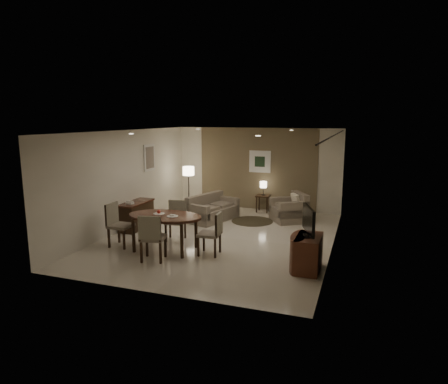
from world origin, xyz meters
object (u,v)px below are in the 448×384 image
at_px(chair_near, 153,237).
at_px(chair_far, 175,221).
at_px(tv_cabinet, 308,253).
at_px(floor_lamp, 189,189).
at_px(console_desk, 137,215).
at_px(chair_left, 121,225).
at_px(side_table, 263,203).
at_px(armchair, 289,207).
at_px(dining_table, 165,233).
at_px(sofa, 213,208).
at_px(chair_right, 209,234).

relative_size(chair_near, chair_far, 1.05).
bearing_deg(tv_cabinet, floor_lamp, 138.15).
xyz_separation_m(console_desk, chair_left, (0.48, -1.45, 0.14)).
height_order(chair_left, side_table, chair_left).
relative_size(chair_near, armchair, 1.09).
bearing_deg(dining_table, chair_near, -83.71).
bearing_deg(tv_cabinet, console_desk, 162.95).
distance_m(chair_far, armchair, 3.64).
height_order(chair_left, sofa, chair_left).
xyz_separation_m(chair_far, armchair, (2.32, 2.80, -0.07)).
distance_m(chair_left, side_table, 5.14).
bearing_deg(armchair, tv_cabinet, -16.80).
height_order(chair_near, sofa, chair_near).
bearing_deg(dining_table, armchair, 58.08).
distance_m(sofa, armchair, 2.24).
distance_m(dining_table, chair_near, 0.70).
xyz_separation_m(chair_near, side_table, (1.13, 5.16, -0.24)).
bearing_deg(chair_far, dining_table, -93.03).
distance_m(dining_table, armchair, 4.18).
relative_size(tv_cabinet, side_table, 1.63).
bearing_deg(armchair, chair_near, -59.76).
bearing_deg(dining_table, chair_right, 2.56).
relative_size(armchair, floor_lamp, 0.65).
xyz_separation_m(side_table, floor_lamp, (-2.35, -0.65, 0.46)).
distance_m(console_desk, chair_right, 2.98).
height_order(armchair, floor_lamp, floor_lamp).
distance_m(tv_cabinet, armchair, 3.85).
bearing_deg(armchair, chair_right, -51.02).
height_order(console_desk, chair_left, chair_left).
distance_m(chair_near, chair_right, 1.24).
distance_m(chair_left, floor_lamp, 3.93).
bearing_deg(chair_left, chair_far, -50.15).
bearing_deg(tv_cabinet, armchair, 106.24).
bearing_deg(chair_right, floor_lamp, -153.39).
xyz_separation_m(chair_far, sofa, (0.17, 2.17, -0.11)).
bearing_deg(floor_lamp, tv_cabinet, -41.85).
distance_m(armchair, side_table, 1.37).
xyz_separation_m(sofa, floor_lamp, (-1.20, 0.90, 0.35)).
bearing_deg(side_table, chair_right, -91.69).
distance_m(chair_near, armchair, 4.75).
bearing_deg(floor_lamp, sofa, -36.81).
relative_size(chair_far, chair_right, 1.01).
bearing_deg(chair_far, side_table, 59.06).
xyz_separation_m(chair_right, sofa, (-1.02, 2.87, -0.10)).
xyz_separation_m(armchair, floor_lamp, (-3.35, 0.27, 0.31)).
distance_m(console_desk, dining_table, 2.09).
relative_size(chair_near, chair_right, 1.06).
relative_size(chair_right, side_table, 1.76).
bearing_deg(armchair, floor_lamp, -127.62).
height_order(chair_far, armchair, chair_far).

